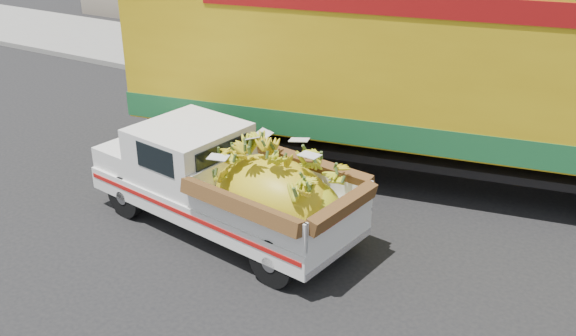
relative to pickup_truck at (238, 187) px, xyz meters
The scene contains 5 objects.
ground 1.73m from the pickup_truck, ahead, with size 100.00×100.00×0.00m, color black.
curb 6.28m from the pickup_truck, 75.94° to the left, with size 60.00×0.25×0.15m, color gray.
sidewalk 8.32m from the pickup_truck, 79.47° to the left, with size 60.00×4.00×0.14m, color gray.
pickup_truck is the anchor object (origin of this frame).
semi_trailer 4.41m from the pickup_truck, 58.58° to the left, with size 12.08×4.78×3.80m.
Camera 1 is at (3.61, -6.95, 5.14)m, focal length 40.00 mm.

